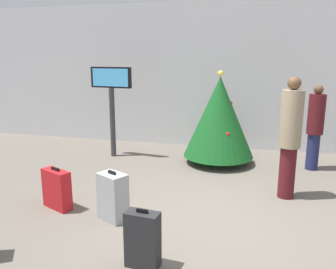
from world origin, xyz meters
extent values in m
plane|color=#665E54|center=(0.00, 0.00, 0.00)|extent=(16.00, 16.00, 0.00)
cube|color=silver|center=(0.00, 4.14, 1.75)|extent=(16.00, 0.20, 3.49)
cylinder|color=#4C3319|center=(-0.13, 2.70, 0.08)|extent=(0.12, 0.12, 0.16)
cone|color=#14511E|center=(-0.13, 2.70, 0.99)|extent=(1.46, 1.46, 1.65)
sphere|color=#F2D84C|center=(-0.13, 2.70, 1.88)|extent=(0.12, 0.12, 0.12)
sphere|color=yellow|center=(0.36, 2.73, 0.63)|extent=(0.08, 0.08, 0.08)
sphere|color=blue|center=(-0.36, 2.81, 1.22)|extent=(0.08, 0.08, 0.08)
sphere|color=red|center=(0.08, 2.30, 0.72)|extent=(0.08, 0.08, 0.08)
sphere|color=red|center=(0.08, 2.77, 1.28)|extent=(0.08, 0.08, 0.08)
cylinder|color=#333338|center=(-2.49, 2.64, 0.77)|extent=(0.12, 0.12, 1.54)
cube|color=black|center=(-2.49, 2.64, 1.77)|extent=(0.97, 0.20, 0.45)
cube|color=#4CB2F2|center=(-2.49, 2.60, 1.77)|extent=(0.86, 0.12, 0.38)
cylinder|color=#4C1419|center=(1.12, 1.14, 0.42)|extent=(0.25, 0.25, 0.83)
cylinder|color=gray|center=(1.12, 1.14, 1.27)|extent=(0.47, 0.47, 0.89)
sphere|color=brown|center=(1.12, 1.14, 1.82)|extent=(0.20, 0.20, 0.20)
cylinder|color=#1E234C|center=(1.73, 2.74, 0.36)|extent=(0.24, 0.24, 0.73)
cylinder|color=#4C1419|center=(1.73, 2.74, 1.12)|extent=(0.43, 0.43, 0.78)
sphere|color=brown|center=(1.73, 2.74, 1.59)|extent=(0.18, 0.18, 0.18)
cube|color=#232326|center=(-0.51, -1.19, 0.31)|extent=(0.38, 0.22, 0.62)
cube|color=black|center=(-0.51, -1.19, 0.64)|extent=(0.13, 0.04, 0.04)
cube|color=#9EA0A5|center=(-1.25, -0.26, 0.33)|extent=(0.47, 0.41, 0.66)
cube|color=black|center=(-1.25, -0.26, 0.68)|extent=(0.14, 0.09, 0.04)
cube|color=#B2191E|center=(-2.20, -0.12, 0.29)|extent=(0.52, 0.36, 0.59)
cube|color=black|center=(-2.20, -0.12, 0.61)|extent=(0.17, 0.10, 0.04)
camera|label=1|loc=(0.57, -4.30, 2.20)|focal=36.47mm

